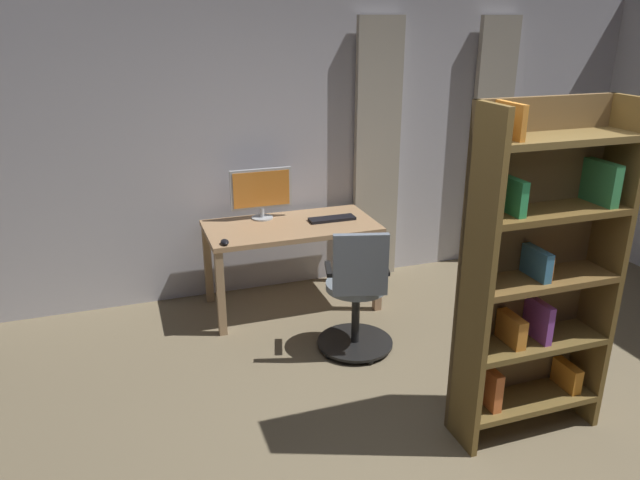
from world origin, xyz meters
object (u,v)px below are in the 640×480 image
Objects in this scene: computer_keyboard at (332,219)px; bookshelf at (535,276)px; desk at (291,235)px; computer_monitor at (261,191)px; office_chair at (357,296)px; computer_mouse at (225,242)px.

computer_keyboard is 2.02m from bookshelf.
computer_monitor reaches higher than desk.
bookshelf reaches higher than office_chair.
desk is 2.69× the size of computer_monitor.
computer_monitor is 0.27× the size of bookshelf.
desk is 0.37m from computer_keyboard.
office_chair is at bearing 81.85° from computer_keyboard.
computer_mouse is at bearing 16.11° from computer_keyboard.
bookshelf reaches higher than computer_monitor.
office_chair is at bearing 110.27° from computer_monitor.
computer_keyboard is at bearing 178.60° from desk.
computer_monitor is at bearing -64.81° from bookshelf.
desk is 0.44m from computer_monitor.
office_chair reaches higher than desk.
desk is 0.71× the size of bookshelf.
computer_monitor is (0.18, -0.23, 0.33)m from desk.
bookshelf reaches higher than desk.
computer_mouse is at bearing 25.46° from desk.
office_chair is at bearing -60.08° from bookshelf.
bookshelf is (-0.62, 1.07, 0.52)m from office_chair.
computer_keyboard is (-0.35, 0.01, 0.11)m from desk.
computer_mouse is 2.21m from bookshelf.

